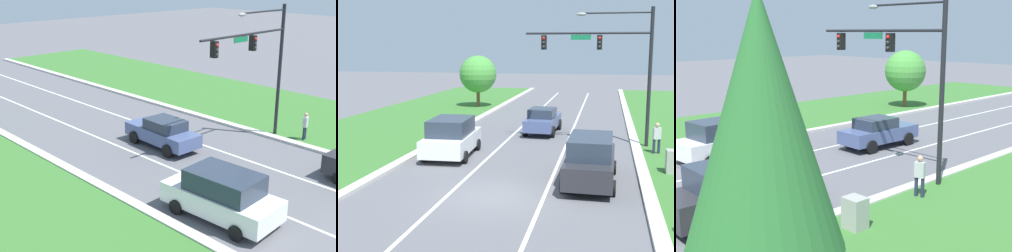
% 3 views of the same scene
% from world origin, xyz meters
% --- Properties ---
extents(ground_plane, '(160.00, 160.00, 0.00)m').
position_xyz_m(ground_plane, '(0.00, 0.00, 0.00)').
color(ground_plane, '#5B5B60').
extents(curb_strip_right, '(0.50, 90.00, 0.15)m').
position_xyz_m(curb_strip_right, '(5.65, 0.00, 0.07)').
color(curb_strip_right, beige).
rests_on(curb_strip_right, ground_plane).
extents(curb_strip_left, '(0.50, 90.00, 0.15)m').
position_xyz_m(curb_strip_left, '(-5.65, 0.00, 0.07)').
color(curb_strip_left, beige).
rests_on(curb_strip_left, ground_plane).
extents(lane_stripe_inner_left, '(0.14, 81.00, 0.01)m').
position_xyz_m(lane_stripe_inner_left, '(-1.80, 0.00, 0.00)').
color(lane_stripe_inner_left, white).
rests_on(lane_stripe_inner_left, ground_plane).
extents(lane_stripe_inner_right, '(0.14, 81.00, 0.01)m').
position_xyz_m(lane_stripe_inner_right, '(1.80, 0.00, 0.00)').
color(lane_stripe_inner_right, white).
rests_on(lane_stripe_inner_right, ground_plane).
extents(traffic_signal_mast, '(6.94, 0.41, 7.67)m').
position_xyz_m(traffic_signal_mast, '(4.25, 10.14, 5.09)').
color(traffic_signal_mast, black).
rests_on(traffic_signal_mast, ground_plane).
extents(slate_blue_sedan, '(2.10, 4.71, 1.65)m').
position_xyz_m(slate_blue_sedan, '(-0.02, 13.36, 0.84)').
color(slate_blue_sedan, '#475684').
rests_on(slate_blue_sedan, ground_plane).
extents(white_suv, '(2.49, 4.86, 1.98)m').
position_xyz_m(white_suv, '(-3.73, 5.96, 1.00)').
color(white_suv, white).
rests_on(white_suv, ground_plane).
extents(charcoal_suv, '(2.17, 5.12, 1.98)m').
position_xyz_m(charcoal_suv, '(3.41, 2.51, 1.00)').
color(charcoal_suv, '#28282D').
rests_on(charcoal_suv, ground_plane).
extents(utility_cabinet, '(0.70, 0.60, 1.11)m').
position_xyz_m(utility_cabinet, '(6.96, 4.55, 0.56)').
color(utility_cabinet, '#9E9E99').
rests_on(utility_cabinet, ground_plane).
extents(pedestrian, '(0.42, 0.30, 1.69)m').
position_xyz_m(pedestrian, '(6.58, 8.39, 0.94)').
color(pedestrian, '#232842').
rests_on(pedestrian, ground_plane).
extents(oak_near_left_tree, '(3.39, 3.39, 4.77)m').
position_xyz_m(oak_near_left_tree, '(-7.62, 25.02, 3.06)').
color(oak_near_left_tree, brown).
rests_on(oak_near_left_tree, ground_plane).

